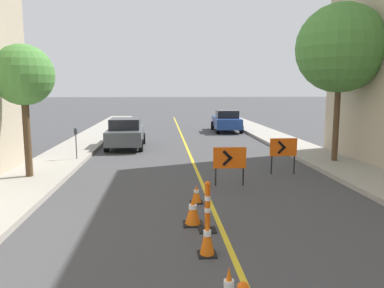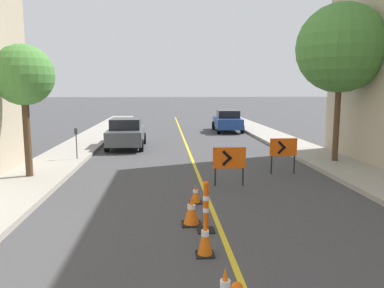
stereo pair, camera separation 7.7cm
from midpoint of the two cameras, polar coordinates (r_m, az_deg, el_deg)
name	(u,v)px [view 2 (the right image)]	position (r m, az deg, el deg)	size (l,w,h in m)	color
lane_stripe	(188,149)	(19.68, -0.51, -0.76)	(0.12, 44.66, 0.01)	gold
sidewalk_left	(76,149)	(20.13, -17.12, -0.70)	(2.27, 44.66, 0.17)	#9E998E
sidewalk_right	(295,146)	(20.85, 15.51, -0.33)	(2.27, 44.66, 0.17)	#9E998E
traffic_cone_fourth	(205,238)	(7.30, 2.32, -14.12)	(0.35, 0.35, 0.69)	black
traffic_cone_fifth	(191,211)	(8.82, 0.17, -10.14)	(0.45, 0.45, 0.67)	black
traffic_cone_farthest	(196,194)	(10.44, 0.76, -7.63)	(0.34, 0.34, 0.52)	black
delineator_post_rear	(206,210)	(8.39, 2.41, -9.99)	(0.38, 0.38, 1.14)	black
arrow_barricade_primary	(229,159)	(12.20, 5.87, -2.33)	(1.07, 0.10, 1.27)	#EF560C
arrow_barricade_secondary	(283,149)	(14.19, 13.90, -0.73)	(1.01, 0.09, 1.34)	#EF560C
parked_car_curb_near	(126,133)	(20.32, -9.86, 1.67)	(1.94, 4.32, 1.59)	#474C51
parked_car_curb_mid	(227,121)	(27.82, 5.51, 3.54)	(2.03, 4.39, 1.59)	navy
parking_meter_far_curb	(76,137)	(16.66, -17.11, 1.05)	(0.12, 0.11, 1.34)	#4C4C51
street_tree_left_near	(23,76)	(13.77, -24.16, 9.42)	(2.02, 2.02, 4.44)	#4C3823
street_tree_right_near	(341,48)	(16.62, 21.86, 13.37)	(3.57, 3.57, 6.37)	#4C3823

